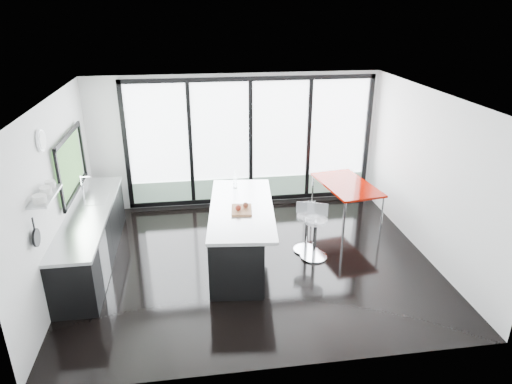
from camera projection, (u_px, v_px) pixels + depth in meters
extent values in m
cube|color=black|center=(253.00, 261.00, 7.82)|extent=(6.00, 5.00, 0.00)
cube|color=white|center=(252.00, 97.00, 6.74)|extent=(6.00, 5.00, 0.00)
cube|color=silver|center=(236.00, 141.00, 9.56)|extent=(6.00, 0.00, 2.80)
cube|color=white|center=(250.00, 141.00, 9.57)|extent=(5.00, 0.02, 2.50)
cube|color=slate|center=(251.00, 187.00, 9.93)|extent=(5.00, 0.02, 0.44)
cube|color=black|center=(191.00, 144.00, 9.37)|extent=(0.08, 0.04, 2.50)
cube|color=black|center=(251.00, 142.00, 9.54)|extent=(0.08, 0.04, 2.50)
cube|color=black|center=(309.00, 139.00, 9.70)|extent=(0.08, 0.04, 2.50)
cube|color=silver|center=(284.00, 269.00, 5.00)|extent=(6.00, 0.00, 2.80)
cube|color=silver|center=(56.00, 196.00, 6.88)|extent=(0.00, 5.00, 2.80)
cube|color=#3C6833|center=(70.00, 164.00, 7.63)|extent=(0.02, 1.60, 0.90)
cube|color=#AAADAF|center=(45.00, 196.00, 5.98)|extent=(0.25, 0.80, 0.03)
cylinder|color=white|center=(41.00, 141.00, 6.24)|extent=(0.04, 0.30, 0.30)
cylinder|color=black|center=(36.00, 238.00, 5.76)|extent=(0.03, 0.24, 0.24)
cube|color=silver|center=(429.00, 175.00, 7.68)|extent=(0.00, 5.00, 2.80)
cube|color=black|center=(92.00, 238.00, 7.66)|extent=(0.65, 3.20, 0.87)
cube|color=#AAADAF|center=(88.00, 213.00, 7.48)|extent=(0.69, 3.24, 0.05)
cube|color=#AAADAF|center=(94.00, 201.00, 7.94)|extent=(0.45, 0.48, 0.06)
cylinder|color=silver|center=(83.00, 189.00, 7.82)|extent=(0.02, 0.02, 0.44)
cube|color=#AAADAF|center=(104.00, 261.00, 7.02)|extent=(0.03, 0.60, 0.80)
cube|color=black|center=(237.00, 235.00, 7.68)|extent=(1.07, 2.46, 0.94)
cube|color=#AAADAF|center=(242.00, 208.00, 7.49)|extent=(1.29, 2.55, 0.05)
cube|color=#A56D46|center=(242.00, 210.00, 7.33)|extent=(0.37, 0.47, 0.03)
sphere|color=maroon|center=(238.00, 208.00, 7.25)|extent=(0.11, 0.11, 0.10)
sphere|color=#5E2E1D|center=(246.00, 205.00, 7.35)|extent=(0.10, 0.10, 0.09)
cylinder|color=silver|center=(235.00, 180.00, 8.17)|extent=(0.08, 0.08, 0.30)
cylinder|color=silver|center=(315.00, 238.00, 7.79)|extent=(0.61, 0.61, 0.74)
cylinder|color=silver|center=(306.00, 233.00, 8.01)|extent=(0.45, 0.45, 0.69)
cube|color=#810A00|center=(345.00, 203.00, 9.05)|extent=(1.10, 1.66, 0.83)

